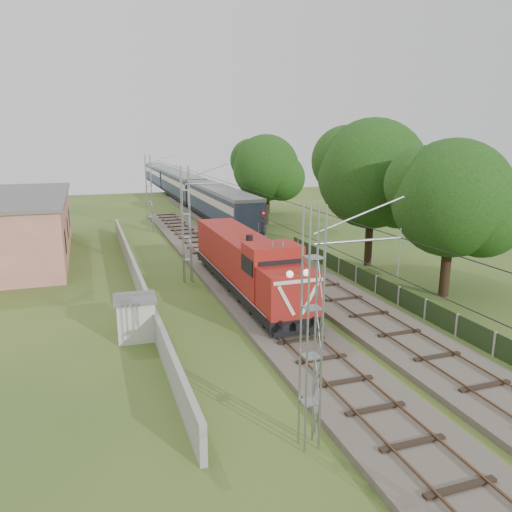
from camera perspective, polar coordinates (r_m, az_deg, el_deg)
name	(u,v)px	position (r m, az deg, el deg)	size (l,w,h in m)	color
ground	(296,342)	(25.13, 4.57, -9.74)	(140.00, 140.00, 0.00)	#304F1D
track_main	(251,296)	(31.19, -0.54, -4.63)	(4.20, 70.00, 0.45)	#6B6054
track_side	(259,248)	(44.63, 0.30, 0.96)	(4.20, 80.00, 0.45)	#6B6054
catenary	(187,225)	(34.24, -7.90, 3.56)	(3.31, 70.00, 8.00)	gray
boundary_wall	(136,276)	(34.49, -13.52, -2.24)	(0.25, 40.00, 1.50)	#9E9E99
station_building	(16,226)	(46.07, -25.74, 3.11)	(8.40, 20.40, 5.22)	tan
fence	(399,296)	(31.13, 16.03, -4.41)	(0.12, 32.00, 1.20)	black
locomotive	(247,263)	(31.38, -1.01, -0.77)	(2.86, 16.32, 4.14)	black
coach_rake	(182,184)	(79.51, -8.51, 8.11)	(3.10, 69.08, 3.58)	black
signal_post	(263,230)	(36.21, 0.77, 2.99)	(0.53, 0.41, 4.77)	black
relay_hut	(136,317)	(25.86, -13.58, -6.83)	(2.18, 2.18, 2.14)	beige
tree_a	(453,200)	(32.86, 21.62, 6.01)	(7.60, 7.23, 9.85)	#311F14
tree_b	(374,175)	(39.19, 13.29, 9.00)	(8.71, 8.29, 11.29)	#311F14
tree_c	(267,169)	(56.99, 1.25, 9.95)	(7.82, 7.45, 10.14)	#311F14
tree_d	(269,168)	(65.42, 1.46, 10.06)	(7.32, 6.97, 9.49)	#311F14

